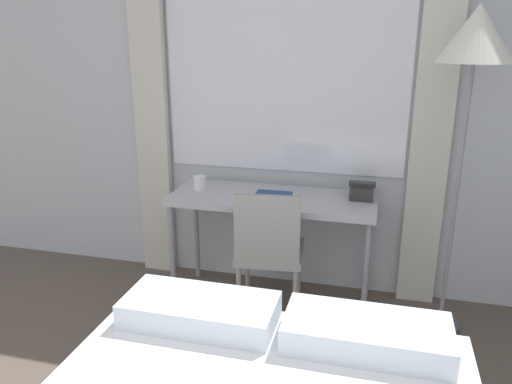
{
  "coord_description": "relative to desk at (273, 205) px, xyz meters",
  "views": [
    {
      "loc": [
        0.75,
        0.05,
        1.76
      ],
      "look_at": [
        0.08,
        2.63,
        0.91
      ],
      "focal_mm": 35.0,
      "sensor_mm": 36.0,
      "label": 1
    }
  ],
  "objects": [
    {
      "name": "telephone",
      "position": [
        0.56,
        0.11,
        0.11
      ],
      "size": [
        0.17,
        0.18,
        0.1
      ],
      "color": "#2D2D2D",
      "rests_on": "desk"
    },
    {
      "name": "mug",
      "position": [
        -0.5,
        0.02,
        0.11
      ],
      "size": [
        0.09,
        0.09,
        0.09
      ],
      "color": "white",
      "rests_on": "desk"
    },
    {
      "name": "standing_lamp",
      "position": [
        1.1,
        -0.04,
        0.99
      ],
      "size": [
        0.4,
        0.4,
        1.91
      ],
      "color": "#4C4C51",
      "rests_on": "ground_plane"
    },
    {
      "name": "book",
      "position": [
        0.01,
        -0.02,
        0.08
      ],
      "size": [
        0.23,
        0.15,
        0.02
      ],
      "rotation": [
        0.0,
        0.0,
        0.03
      ],
      "color": "navy",
      "rests_on": "desk"
    },
    {
      "name": "desk_chair",
      "position": [
        0.04,
        -0.29,
        -0.17
      ],
      "size": [
        0.44,
        0.44,
        0.9
      ],
      "rotation": [
        0.0,
        0.0,
        0.11
      ],
      "color": "gray",
      "rests_on": "ground_plane"
    },
    {
      "name": "desk",
      "position": [
        0.0,
        0.0,
        0.0
      ],
      "size": [
        1.32,
        0.52,
        0.76
      ],
      "color": "#B2B2B7",
      "rests_on": "ground_plane"
    },
    {
      "name": "wall_back_with_window",
      "position": [
        -0.08,
        0.34,
        0.66
      ],
      "size": [
        5.54,
        0.13,
        2.7
      ],
      "color": "silver",
      "rests_on": "ground_plane"
    }
  ]
}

